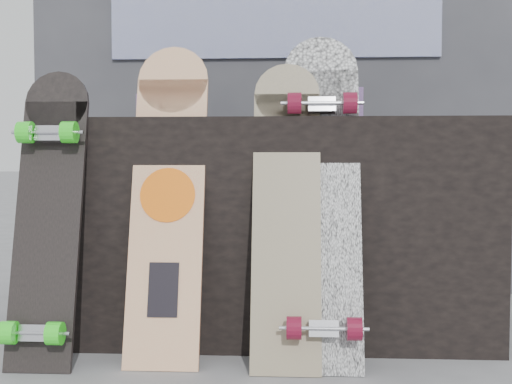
# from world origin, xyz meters

# --- Properties ---
(ground) EXTENTS (60.00, 60.00, 0.00)m
(ground) POSITION_xyz_m (0.00, 0.00, 0.00)
(ground) COLOR slate
(ground) RESTS_ON ground
(vendor_table) EXTENTS (1.60, 0.60, 0.80)m
(vendor_table) POSITION_xyz_m (0.00, 0.50, 0.40)
(vendor_table) COLOR black
(vendor_table) RESTS_ON ground
(booth) EXTENTS (2.40, 0.22, 2.20)m
(booth) POSITION_xyz_m (0.00, 1.35, 1.10)
(booth) COLOR #37373D
(booth) RESTS_ON ground
(merch_box_purple) EXTENTS (0.18, 0.12, 0.10)m
(merch_box_purple) POSITION_xyz_m (-0.40, 0.51, 0.85)
(merch_box_purple) COLOR #523164
(merch_box_purple) RESTS_ON vendor_table
(merch_box_small) EXTENTS (0.14, 0.14, 0.12)m
(merch_box_small) POSITION_xyz_m (0.27, 0.51, 0.86)
(merch_box_small) COLOR #523164
(merch_box_small) RESTS_ON vendor_table
(merch_box_flat) EXTENTS (0.22, 0.10, 0.06)m
(merch_box_flat) POSITION_xyz_m (0.06, 0.60, 0.83)
(merch_box_flat) COLOR #D1B78C
(merch_box_flat) RESTS_ON vendor_table
(longboard_geisha) EXTENTS (0.24, 0.30, 1.05)m
(longboard_geisha) POSITION_xyz_m (-0.32, 0.18, 0.55)
(longboard_geisha) COLOR beige
(longboard_geisha) RESTS_ON ground
(longboard_celtic) EXTENTS (0.22, 0.31, 0.99)m
(longboard_celtic) POSITION_xyz_m (0.07, 0.16, 0.52)
(longboard_celtic) COLOR beige
(longboard_celtic) RESTS_ON ground
(longboard_cascadia) EXTENTS (0.25, 0.38, 1.08)m
(longboard_cascadia) POSITION_xyz_m (0.18, 0.17, 0.56)
(longboard_cascadia) COLOR white
(longboard_cascadia) RESTS_ON ground
(skateboard_dark) EXTENTS (0.21, 0.31, 0.96)m
(skateboard_dark) POSITION_xyz_m (-0.70, 0.10, 0.49)
(skateboard_dark) COLOR black
(skateboard_dark) RESTS_ON ground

